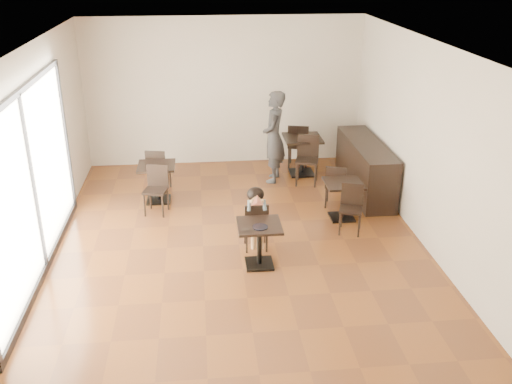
{
  "coord_description": "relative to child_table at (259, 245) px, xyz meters",
  "views": [
    {
      "loc": [
        -0.56,
        -8.22,
        4.45
      ],
      "look_at": [
        0.26,
        -0.18,
        1.0
      ],
      "focal_mm": 40.0,
      "sensor_mm": 36.0,
      "label": 1
    }
  ],
  "objects": [
    {
      "name": "storefront_window",
      "position": [
        -3.23,
        0.18,
        1.06
      ],
      "size": [
        0.04,
        4.5,
        2.6
      ],
      "primitive_type": "cube",
      "color": "white",
      "rests_on": "floor"
    },
    {
      "name": "chair_left_a",
      "position": [
        -1.66,
        3.15,
        0.1
      ],
      "size": [
        0.48,
        0.48,
        0.88
      ],
      "primitive_type": null,
      "rotation": [
        0.0,
        0.0,
        2.9
      ],
      "color": "black",
      "rests_on": "floor"
    },
    {
      "name": "chair_left_b",
      "position": [
        -1.66,
        2.05,
        0.1
      ],
      "size": [
        0.48,
        0.48,
        0.88
      ],
      "primitive_type": null,
      "rotation": [
        0.0,
        0.0,
        -0.24
      ],
      "color": "black",
      "rests_on": "floor"
    },
    {
      "name": "child_chair",
      "position": [
        0.0,
        0.55,
        0.07
      ],
      "size": [
        0.37,
        0.37,
        0.83
      ],
      "primitive_type": null,
      "rotation": [
        0.0,
        0.0,
        3.14
      ],
      "color": "black",
      "rests_on": "floor"
    },
    {
      "name": "chair_back_a",
      "position": [
        1.31,
        4.18,
        0.15
      ],
      "size": [
        0.54,
        0.54,
        0.99
      ],
      "primitive_type": null,
      "rotation": [
        0.0,
        0.0,
        2.88
      ],
      "color": "black",
      "rests_on": "floor"
    },
    {
      "name": "wall_back",
      "position": [
        -0.26,
        4.68,
        1.26
      ],
      "size": [
        6.0,
        0.01,
        3.2
      ],
      "primitive_type": "cube",
      "color": "beige",
      "rests_on": "floor"
    },
    {
      "name": "chair_back_b",
      "position": [
        1.31,
        3.18,
        0.15
      ],
      "size": [
        0.54,
        0.54,
        0.99
      ],
      "primitive_type": null,
      "rotation": [
        0.0,
        0.0,
        -0.26
      ],
      "color": "black",
      "rests_on": "floor"
    },
    {
      "name": "wall_left",
      "position": [
        -3.26,
        0.68,
        1.26
      ],
      "size": [
        0.01,
        8.0,
        3.2
      ],
      "primitive_type": "cube",
      "color": "beige",
      "rests_on": "floor"
    },
    {
      "name": "cafe_table_back",
      "position": [
        1.31,
        3.73,
        0.07
      ],
      "size": [
        0.95,
        0.95,
        0.82
      ],
      "primitive_type": null,
      "rotation": [
        0.0,
        0.0,
        -0.26
      ],
      "color": "black",
      "rests_on": "floor"
    },
    {
      "name": "cafe_table_left",
      "position": [
        -1.66,
        2.6,
        0.02
      ],
      "size": [
        0.84,
        0.84,
        0.73
      ],
      "primitive_type": null,
      "rotation": [
        0.0,
        0.0,
        -0.24
      ],
      "color": "black",
      "rests_on": "floor"
    },
    {
      "name": "chair_mid_b",
      "position": [
        1.65,
        0.94,
        0.07
      ],
      "size": [
        0.47,
        0.47,
        0.83
      ],
      "primitive_type": null,
      "rotation": [
        0.0,
        0.0,
        -0.32
      ],
      "color": "black",
      "rests_on": "floor"
    },
    {
      "name": "wall_right",
      "position": [
        2.74,
        0.68,
        1.26
      ],
      "size": [
        0.01,
        8.0,
        3.2
      ],
      "primitive_type": "cube",
      "color": "beige",
      "rests_on": "floor"
    },
    {
      "name": "child_table",
      "position": [
        0.0,
        0.0,
        0.0
      ],
      "size": [
        0.65,
        0.65,
        0.69
      ],
      "primitive_type": null,
      "color": "black",
      "rests_on": "floor"
    },
    {
      "name": "cafe_table_mid",
      "position": [
        1.65,
        1.49,
        0.0
      ],
      "size": [
        0.83,
        0.83,
        0.69
      ],
      "primitive_type": null,
      "rotation": [
        0.0,
        0.0,
        -0.32
      ],
      "color": "black",
      "rests_on": "floor"
    },
    {
      "name": "service_counter",
      "position": [
        2.39,
        2.68,
        0.16
      ],
      "size": [
        0.6,
        2.4,
        1.0
      ],
      "primitive_type": "cube",
      "color": "black",
      "rests_on": "floor"
    },
    {
      "name": "ceiling",
      "position": [
        -0.26,
        0.68,
        2.86
      ],
      "size": [
        6.0,
        8.0,
        0.01
      ],
      "primitive_type": "cube",
      "color": "white",
      "rests_on": "floor"
    },
    {
      "name": "adult_patron",
      "position": [
        0.66,
        3.43,
        0.6
      ],
      "size": [
        0.61,
        0.78,
        1.88
      ],
      "primitive_type": "imported",
      "rotation": [
        0.0,
        0.0,
        -1.83
      ],
      "color": "#38383C",
      "rests_on": "floor"
    },
    {
      "name": "chair_mid_a",
      "position": [
        1.65,
        2.04,
        0.07
      ],
      "size": [
        0.47,
        0.47,
        0.83
      ],
      "primitive_type": null,
      "rotation": [
        0.0,
        0.0,
        2.82
      ],
      "color": "black",
      "rests_on": "floor"
    },
    {
      "name": "floor",
      "position": [
        -0.26,
        0.68,
        -0.34
      ],
      "size": [
        6.0,
        8.0,
        0.01
      ],
      "primitive_type": "cube",
      "color": "brown",
      "rests_on": "ground"
    },
    {
      "name": "pizza_slice",
      "position": [
        0.0,
        0.36,
        0.56
      ],
      "size": [
        0.24,
        0.19,
        0.06
      ],
      "primitive_type": null,
      "color": "tan",
      "rests_on": "child"
    },
    {
      "name": "wall_front",
      "position": [
        -0.26,
        -3.32,
        1.26
      ],
      "size": [
        6.0,
        0.01,
        3.2
      ],
      "primitive_type": "cube",
      "color": "beige",
      "rests_on": "floor"
    },
    {
      "name": "plate",
      "position": [
        0.0,
        -0.1,
        0.35
      ],
      "size": [
        0.23,
        0.23,
        0.01
      ],
      "primitive_type": "cylinder",
      "color": "black",
      "rests_on": "child_table"
    },
    {
      "name": "child",
      "position": [
        0.0,
        0.55,
        0.18
      ],
      "size": [
        0.37,
        0.52,
        1.04
      ],
      "primitive_type": null,
      "color": "slate",
      "rests_on": "child_chair"
    }
  ]
}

